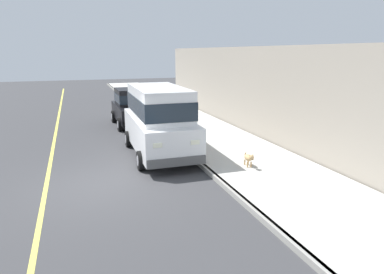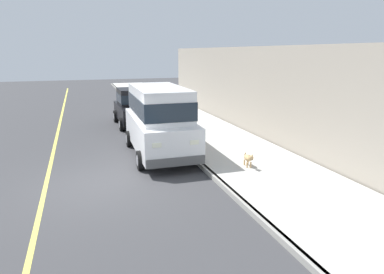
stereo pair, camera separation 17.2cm
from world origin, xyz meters
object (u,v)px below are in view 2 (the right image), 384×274
Objects in this scene: car_white_van at (159,118)px; car_black_hatchback at (134,106)px; fire_hydrant at (195,138)px; dog_tan at (248,158)px.

car_black_hatchback is (-0.03, 5.72, -0.42)m from car_white_van.
dog_tan is at bearing -73.40° from fire_hydrant.
dog_tan is at bearing -74.63° from car_black_hatchback.
car_black_hatchback is 5.28× the size of fire_hydrant.
dog_tan is 1.04× the size of fire_hydrant.
fire_hydrant is at bearing 7.64° from car_white_van.
dog_tan is (2.28, -2.68, -0.97)m from car_white_van.
car_white_van is 6.55× the size of dog_tan.
car_black_hatchback is 5.08× the size of dog_tan.
fire_hydrant reaches higher than dog_tan.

